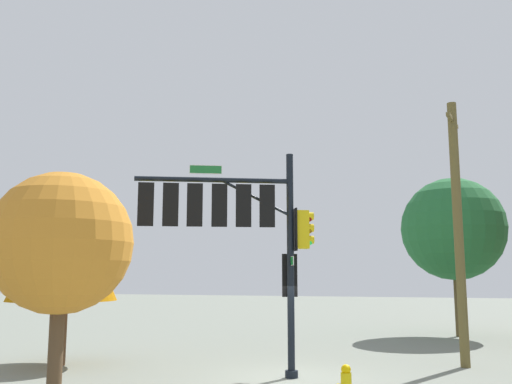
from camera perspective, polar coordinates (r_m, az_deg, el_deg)
The scene contains 7 objects.
ground_plane at distance 16.19m, azimuth 3.67°, elevation -18.50°, with size 120.00×120.00×0.00m, color slate.
signal_pole_assembly at distance 15.88m, azimuth -1.91°, elevation -3.24°, with size 4.79×2.56×6.31m.
utility_pole at distance 18.87m, azimuth 20.02°, elevation -3.37°, with size 0.48×1.79×8.42m.
fire_hydrant at distance 13.25m, azimuth 9.23°, elevation -18.84°, with size 0.33×0.24×0.83m.
tree_near at distance 19.12m, azimuth -19.01°, elevation -4.83°, with size 3.43×3.43×5.81m.
tree_mid at distance 12.23m, azimuth -19.35°, elevation -5.00°, with size 2.95×2.95×4.95m.
tree_far at distance 28.12m, azimuth 19.58°, elevation -3.58°, with size 4.86×4.86×7.43m.
Camera 1 is at (-3.53, 15.55, 2.80)m, focal length 38.99 mm.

